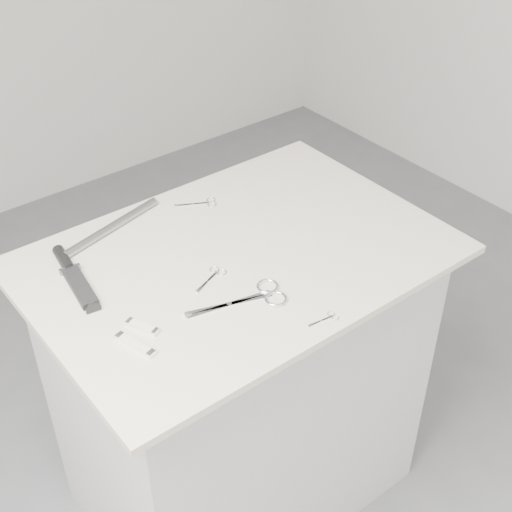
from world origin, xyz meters
TOP-DOWN VIEW (x-y plane):
  - ground at (0.00, 0.00)m, footprint 4.00×4.00m
  - plinth at (0.00, 0.00)m, footprint 0.90×0.60m
  - display_board at (0.00, 0.00)m, footprint 1.00×0.70m
  - large_shears at (-0.07, -0.16)m, footprint 0.23×0.12m
  - embroidery_scissors_a at (-0.10, -0.03)m, footprint 0.10×0.06m
  - embroidery_scissors_b at (0.06, 0.24)m, footprint 0.11×0.08m
  - tiny_scissors at (0.01, -0.31)m, footprint 0.07×0.03m
  - sheathed_knife at (-0.36, 0.16)m, footprint 0.07×0.24m
  - pocket_knife_a at (-0.36, -0.13)m, footprint 0.05×0.10m
  - pocket_knife_b at (-0.32, -0.09)m, footprint 0.05×0.08m
  - metal_rail at (-0.19, 0.28)m, footprint 0.31×0.10m

SIDE VIEW (x-z plane):
  - ground at x=0.00m, z-range -0.01..0.00m
  - plinth at x=0.00m, z-range 0.00..0.90m
  - display_board at x=0.00m, z-range 0.90..0.92m
  - tiny_scissors at x=0.01m, z-range 0.92..0.92m
  - embroidery_scissors_a at x=-0.10m, z-range 0.92..0.92m
  - embroidery_scissors_b at x=0.06m, z-range 0.92..0.92m
  - large_shears at x=-0.07m, z-range 0.92..0.93m
  - pocket_knife_b at x=-0.32m, z-range 0.92..0.93m
  - pocket_knife_a at x=-0.36m, z-range 0.92..0.93m
  - sheathed_knife at x=-0.36m, z-range 0.91..0.94m
  - metal_rail at x=-0.19m, z-range 0.92..0.94m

